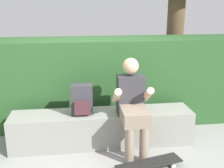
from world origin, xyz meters
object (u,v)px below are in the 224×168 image
at_px(bench_main, 102,128).
at_px(backpack_on_bench, 82,100).
at_px(person_skater, 132,103).
at_px(skateboard_near_person, 149,164).

height_order(bench_main, backpack_on_bench, backpack_on_bench).
relative_size(person_skater, skateboard_near_person, 1.47).
distance_m(bench_main, person_skater, 0.60).
bearing_deg(skateboard_near_person, backpack_on_bench, 137.47).
bearing_deg(backpack_on_bench, skateboard_near_person, -42.53).
height_order(bench_main, person_skater, person_skater).
height_order(person_skater, skateboard_near_person, person_skater).
bearing_deg(person_skater, backpack_on_bench, 162.05).
bearing_deg(backpack_on_bench, bench_main, 1.99).
xyz_separation_m(bench_main, backpack_on_bench, (-0.27, -0.01, 0.43)).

